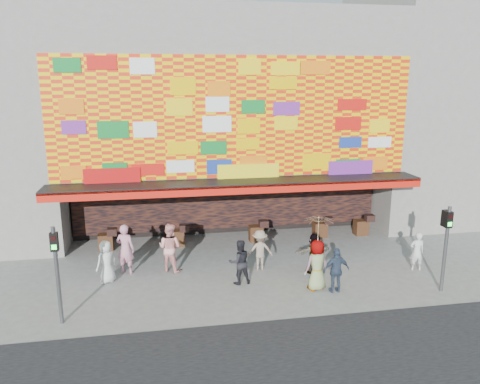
{
  "coord_description": "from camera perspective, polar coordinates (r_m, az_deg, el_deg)",
  "views": [
    {
      "loc": [
        -3.18,
        -14.86,
        7.07
      ],
      "look_at": [
        -0.19,
        2.0,
        2.93
      ],
      "focal_mm": 35.0,
      "sensor_mm": 36.0,
      "label": 1
    }
  ],
  "objects": [
    {
      "name": "ground",
      "position": [
        16.76,
        1.86,
        -11.35
      ],
      "size": [
        90.0,
        90.0,
        0.0
      ],
      "primitive_type": "plane",
      "color": "slate",
      "rests_on": "ground"
    },
    {
      "name": "shop_building",
      "position": [
        23.32,
        -2.23,
        9.08
      ],
      "size": [
        15.2,
        9.4,
        10.0
      ],
      "color": "gray",
      "rests_on": "ground"
    },
    {
      "name": "neighbor_right",
      "position": [
        28.03,
        25.63,
        10.11
      ],
      "size": [
        11.0,
        8.0,
        12.0
      ],
      "primitive_type": "cube",
      "color": "gray",
      "rests_on": "ground"
    },
    {
      "name": "signal_left",
      "position": [
        14.65,
        -21.47,
        -8.21
      ],
      "size": [
        0.22,
        0.2,
        3.0
      ],
      "color": "#59595B",
      "rests_on": "ground"
    },
    {
      "name": "signal_right",
      "position": [
        17.13,
        23.86,
        -5.3
      ],
      "size": [
        0.22,
        0.2,
        3.0
      ],
      "color": "#59595B",
      "rests_on": "ground"
    },
    {
      "name": "ped_a",
      "position": [
        17.38,
        -15.97,
        -8.18
      ],
      "size": [
        0.9,
        0.85,
        1.55
      ],
      "primitive_type": "imported",
      "rotation": [
        0.0,
        0.0,
        3.78
      ],
      "color": "silver",
      "rests_on": "ground"
    },
    {
      "name": "ped_b",
      "position": [
        17.92,
        -13.8,
        -6.76
      ],
      "size": [
        0.81,
        0.68,
        1.91
      ],
      "primitive_type": "imported",
      "rotation": [
        0.0,
        0.0,
        2.76
      ],
      "color": "#C17D93",
      "rests_on": "ground"
    },
    {
      "name": "ped_c",
      "position": [
        16.62,
        -0.06,
        -8.52
      ],
      "size": [
        0.86,
        0.71,
        1.62
      ],
      "primitive_type": "imported",
      "rotation": [
        0.0,
        0.0,
        3.28
      ],
      "color": "black",
      "rests_on": "ground"
    },
    {
      "name": "ped_d",
      "position": [
        17.83,
        2.42,
        -7.08
      ],
      "size": [
        1.02,
        0.6,
        1.55
      ],
      "primitive_type": "imported",
      "rotation": [
        0.0,
        0.0,
        3.12
      ],
      "color": "gray",
      "rests_on": "ground"
    },
    {
      "name": "ped_e",
      "position": [
        16.32,
        11.67,
        -9.32
      ],
      "size": [
        0.95,
        0.44,
        1.58
      ],
      "primitive_type": "imported",
      "rotation": [
        0.0,
        0.0,
        3.2
      ],
      "color": "#303D54",
      "rests_on": "ground"
    },
    {
      "name": "ped_f",
      "position": [
        17.77,
        9.02,
        -7.37
      ],
      "size": [
        1.46,
        0.66,
        1.52
      ],
      "primitive_type": "imported",
      "rotation": [
        0.0,
        0.0,
        3.3
      ],
      "color": "gray",
      "rests_on": "ground"
    },
    {
      "name": "ped_g",
      "position": [
        16.37,
        9.35,
        -8.78
      ],
      "size": [
        0.99,
        0.79,
        1.77
      ],
      "primitive_type": "imported",
      "rotation": [
        0.0,
        0.0,
        3.43
      ],
      "color": "gray",
      "rests_on": "ground"
    },
    {
      "name": "ped_h",
      "position": [
        18.98,
        20.77,
        -6.78
      ],
      "size": [
        0.59,
        0.43,
        1.49
      ],
      "primitive_type": "imported",
      "rotation": [
        0.0,
        0.0,
        3.01
      ],
      "color": "silver",
      "rests_on": "ground"
    },
    {
      "name": "ped_i",
      "position": [
        17.83,
        -8.56,
        -6.7
      ],
      "size": [
        1.14,
        1.07,
        1.85
      ],
      "primitive_type": "imported",
      "rotation": [
        0.0,
        0.0,
        2.59
      ],
      "color": "#F5A49E",
      "rests_on": "ground"
    },
    {
      "name": "parasol",
      "position": [
        15.93,
        9.53,
        -4.53
      ],
      "size": [
        1.26,
        1.27,
        1.88
      ],
      "color": "beige",
      "rests_on": "ground"
    }
  ]
}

